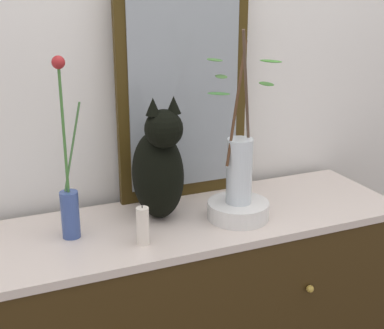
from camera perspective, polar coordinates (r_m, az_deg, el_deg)
wall_back at (r=1.87m, az=-3.58°, el=8.55°), size 4.40×0.08×2.60m
mirror_leaning at (r=1.80m, az=-0.91°, el=7.74°), size 0.46×0.03×0.74m
cat_sitting at (r=1.67m, az=-3.59°, el=-0.31°), size 0.16×0.39×0.40m
vase_slim_green at (r=1.59m, az=-12.90°, el=-3.28°), size 0.08×0.05×0.53m
bowl_porcelain at (r=1.72m, az=4.90°, el=-4.82°), size 0.19×0.19×0.05m
vase_glass_clear at (r=1.66m, az=5.03°, el=0.11°), size 0.17×0.25×0.53m
candle_pillar at (r=1.54m, az=-5.23°, el=-6.49°), size 0.04×0.04×0.12m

